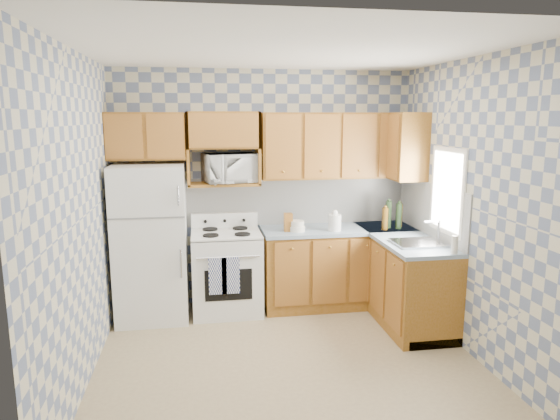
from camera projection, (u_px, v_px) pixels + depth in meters
The scene contains 30 objects.
floor at pixel (288, 361), 4.51m from camera, with size 3.40×3.40×0.00m, color #8B7555.
back_wall at pixel (264, 188), 5.81m from camera, with size 3.40×0.02×2.70m, color slate.
right_wall at pixel (472, 209), 4.53m from camera, with size 0.02×3.20×2.70m, color slate.
backsplash_back at pixel (298, 200), 5.89m from camera, with size 2.60×0.01×0.56m, color white.
backsplash_right at pixel (430, 209), 5.33m from camera, with size 0.01×1.60×0.56m, color white.
refrigerator at pixel (151, 243), 5.36m from camera, with size 0.75×0.70×1.68m, color silver.
stove_body at pixel (227, 273), 5.59m from camera, with size 0.76×0.65×0.90m, color silver.
cooktop at pixel (226, 233), 5.50m from camera, with size 0.76×0.65×0.03m, color silver.
backguard at pixel (224, 220), 5.75m from camera, with size 0.76×0.08×0.17m, color silver.
dish_towel_left at pixel (218, 276), 5.22m from camera, with size 0.19×0.03×0.40m, color navy.
dish_towel_right at pixel (231, 275), 5.24m from camera, with size 0.19×0.03×0.40m, color navy.
base_cabinets_back at pixel (338, 268), 5.82m from camera, with size 1.75×0.60×0.88m, color brown.
base_cabinets_right at pixel (402, 279), 5.42m from camera, with size 0.60×1.60×0.88m, color brown.
countertop_back at pixel (339, 229), 5.73m from camera, with size 1.77×0.63×0.04m, color slate.
countertop_right at pixel (403, 238), 5.34m from camera, with size 0.63×1.60×0.04m, color slate.
upper_cabinets_back at pixel (337, 146), 5.69m from camera, with size 1.75×0.33×0.74m, color brown.
upper_cabinets_fridge at pixel (146, 136), 5.33m from camera, with size 0.82×0.33×0.50m, color brown.
upper_cabinets_right at pixel (403, 146), 5.62m from camera, with size 0.33×0.70×0.74m, color brown.
microwave_shelf at pixel (224, 184), 5.56m from camera, with size 0.80×0.33×0.03m, color brown.
microwave at pixel (231, 168), 5.55m from camera, with size 0.59×0.40×0.33m, color silver.
sink at pixel (418, 243), 4.99m from camera, with size 0.48×0.40×0.03m, color #B7B7BC.
window at pixel (447, 191), 4.94m from camera, with size 0.02×0.66×0.86m, color white.
bottle_0 at pixel (388, 215), 5.69m from camera, with size 0.07×0.07×0.31m, color black.
bottle_1 at pixel (399, 216), 5.65m from camera, with size 0.07×0.07×0.29m, color black.
bottle_2 at pixel (399, 215), 5.75m from camera, with size 0.07×0.07×0.27m, color #54350E.
bottle_3 at pixel (385, 219), 5.60m from camera, with size 0.07×0.07×0.25m, color #54350E.
knife_block at pixel (288, 222), 5.53m from camera, with size 0.09×0.09×0.20m, color brown.
electric_kettle at pixel (335, 223), 5.56m from camera, with size 0.14×0.14×0.18m, color silver.
food_containers at pixel (297, 226), 5.54m from camera, with size 0.18×0.18×0.12m, color beige, non-canonical shape.
soap_bottle at pixel (455, 245), 4.62m from camera, with size 0.06×0.06×0.17m, color beige.
Camera 1 is at (-0.74, -4.11, 2.17)m, focal length 32.00 mm.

